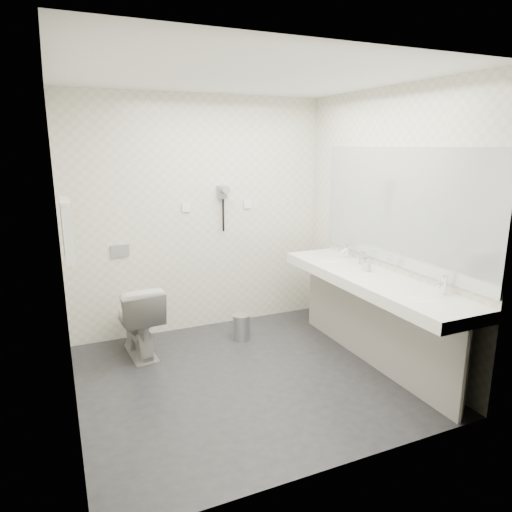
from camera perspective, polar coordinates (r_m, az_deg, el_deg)
name	(u,v)px	position (r m, az deg, el deg)	size (l,w,h in m)	color
floor	(247,377)	(4.18, -1.09, -14.78)	(2.80, 2.80, 0.00)	#242428
ceiling	(246,75)	(3.71, -1.27, 21.53)	(2.80, 2.80, 0.00)	white
wall_back	(200,216)	(4.96, -7.00, 4.95)	(2.80, 2.80, 0.00)	silver
wall_front	(335,279)	(2.63, 9.82, -2.89)	(2.80, 2.80, 0.00)	silver
wall_left	(62,254)	(3.47, -23.00, 0.24)	(2.60, 2.60, 0.00)	silver
wall_right	(384,226)	(4.47, 15.65, 3.60)	(2.60, 2.60, 0.00)	silver
vanity_counter	(371,281)	(4.25, 14.09, -3.04)	(0.55, 2.20, 0.10)	white
vanity_panel	(370,325)	(4.40, 14.03, -8.31)	(0.03, 2.15, 0.75)	gray
vanity_post_near	(464,374)	(3.74, 24.40, -13.26)	(0.06, 0.06, 0.75)	silver
vanity_post_far	(315,292)	(5.22, 7.32, -4.49)	(0.06, 0.06, 0.75)	silver
mirror	(399,207)	(4.28, 17.36, 5.78)	(0.02, 2.20, 1.05)	#B2BCC6
basin_near	(424,299)	(3.78, 20.15, -5.04)	(0.40, 0.31, 0.05)	white
basin_far	(331,261)	(4.75, 9.34, -0.62)	(0.40, 0.31, 0.05)	white
faucet_near	(444,285)	(3.88, 22.35, -3.33)	(0.04, 0.04, 0.15)	silver
faucet_far	(348,251)	(4.84, 11.32, 0.65)	(0.04, 0.04, 0.15)	silver
soap_bottle_a	(367,265)	(4.35, 13.65, -1.14)	(0.05, 0.05, 0.12)	white
glass_left	(366,263)	(4.47, 13.45, -0.89)	(0.05, 0.05, 0.10)	silver
glass_right	(362,258)	(4.62, 13.06, -0.23)	(0.07, 0.07, 0.12)	silver
toilet	(138,319)	(4.60, -14.41, -7.60)	(0.40, 0.70, 0.71)	white
flush_plate	(120,251)	(4.83, -16.53, 0.62)	(0.18, 0.02, 0.12)	#B2B5BA
pedal_bin	(241,328)	(4.86, -1.84, -8.89)	(0.18, 0.18, 0.25)	#B2B5BA
bin_lid	(241,316)	(4.81, -1.85, -7.41)	(0.18, 0.18, 0.01)	#B2B5BA
towel_rail	(63,202)	(3.97, -22.87, 6.21)	(0.02, 0.02, 0.62)	silver
towel_near	(68,232)	(3.86, -22.37, 2.76)	(0.07, 0.24, 0.48)	white
towel_far	(66,226)	(4.14, -22.51, 3.42)	(0.07, 0.24, 0.48)	white
dryer_cradle	(222,192)	(4.98, -4.20, 7.95)	(0.10, 0.04, 0.14)	gray
dryer_barrel	(225,190)	(4.91, -3.93, 8.23)	(0.08, 0.08, 0.14)	gray
dryer_cord	(223,215)	(4.99, -4.09, 5.08)	(0.02, 0.02, 0.35)	black
switch_plate_a	(186,208)	(4.89, -8.68, 5.97)	(0.09, 0.02, 0.09)	white
switch_plate_b	(248,204)	(5.12, -1.06, 6.45)	(0.09, 0.02, 0.09)	white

